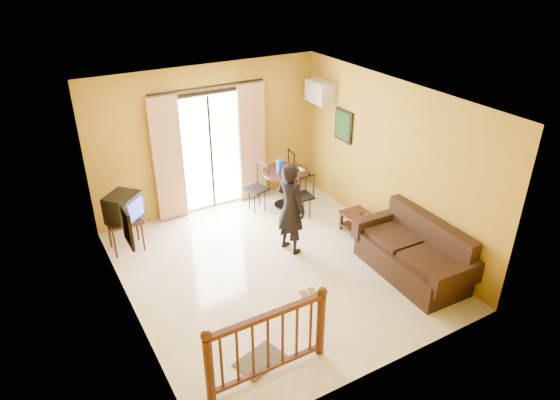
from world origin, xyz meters
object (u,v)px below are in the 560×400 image
dining_table (285,178)px  standing_person (291,208)px  television (124,207)px  coffee_table (363,224)px  sofa (415,254)px

dining_table → standing_person: (-0.73, -1.42, 0.21)m
dining_table → standing_person: bearing=-117.3°
television → coffee_table: 4.12m
television → sofa: television is taller
sofa → standing_person: 2.11m
coffee_table → sofa: 1.29m
television → coffee_table: bearing=-67.0°
coffee_table → television: bearing=155.7°
sofa → standing_person: bearing=132.6°
dining_table → standing_person: size_ratio=0.56×
dining_table → sofa: sofa is taller
dining_table → sofa: bearing=-78.4°
standing_person → coffee_table: bearing=-115.4°
coffee_table → sofa: (0.01, -1.28, 0.09)m
television → dining_table: television is taller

